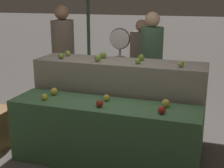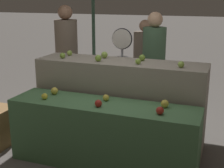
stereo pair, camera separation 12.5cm
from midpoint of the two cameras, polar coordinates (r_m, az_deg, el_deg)
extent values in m
plane|color=#66605B|center=(3.83, -2.47, -14.38)|extent=(60.00, 60.00, 0.00)
cylinder|color=#33513D|center=(6.69, -4.88, 10.41)|extent=(0.07, 0.07, 2.62)
cube|color=#4C7A4C|center=(3.66, -2.54, -9.23)|extent=(2.18, 0.55, 0.76)
cube|color=gray|center=(4.11, 0.44, -3.53)|extent=(2.18, 0.55, 1.13)
sphere|color=gold|center=(3.72, -13.19, -2.34)|extent=(0.07, 0.07, 0.07)
sphere|color=#AD281E|center=(3.40, -3.41, -3.58)|extent=(0.08, 0.08, 0.08)
sphere|color=#AD281E|center=(3.23, 7.99, -4.73)|extent=(0.08, 0.08, 0.08)
sphere|color=gold|center=(3.88, -11.48, -1.35)|extent=(0.09, 0.09, 0.09)
sphere|color=yellow|center=(3.60, -2.08, -2.52)|extent=(0.07, 0.07, 0.07)
sphere|color=gold|center=(3.43, 8.78, -3.48)|extent=(0.09, 0.09, 0.09)
sphere|color=#7AA338|center=(4.16, -10.15, 5.07)|extent=(0.08, 0.08, 0.08)
sphere|color=#7AA338|center=(3.93, -3.57, 4.73)|extent=(0.08, 0.08, 0.08)
sphere|color=#84AD3D|center=(3.78, 3.79, 4.17)|extent=(0.07, 0.07, 0.07)
sphere|color=#8EB247|center=(3.68, 11.53, 3.61)|extent=(0.07, 0.07, 0.07)
sphere|color=#8EB247|center=(4.35, -8.93, 5.57)|extent=(0.08, 0.08, 0.08)
sphere|color=#8EB247|center=(4.15, -2.50, 5.34)|extent=(0.09, 0.09, 0.09)
sphere|color=#7AA338|center=(3.99, 4.46, 4.85)|extent=(0.08, 0.08, 0.08)
cylinder|color=#99999E|center=(4.70, 0.66, 0.39)|extent=(0.04, 0.04, 1.36)
cylinder|color=black|center=(4.57, 0.67, 8.28)|extent=(0.31, 0.01, 0.31)
cylinder|color=silver|center=(4.55, 0.61, 8.26)|extent=(0.28, 0.02, 0.28)
cylinder|color=#99999E|center=(4.59, 0.60, 5.64)|extent=(0.01, 0.01, 0.14)
cylinder|color=#99999E|center=(4.60, 0.60, 4.78)|extent=(0.20, 0.20, 0.03)
cube|color=#2D2D38|center=(4.95, 6.21, -2.34)|extent=(0.27, 0.18, 0.79)
cylinder|color=#476B4C|center=(4.77, 6.48, 6.17)|extent=(0.38, 0.38, 0.69)
sphere|color=tan|center=(4.72, 6.65, 11.65)|extent=(0.22, 0.22, 0.22)
cube|color=#2D2D38|center=(5.40, -9.28, -0.69)|extent=(0.31, 0.23, 0.83)
cylinder|color=#756656|center=(5.23, -9.66, 7.52)|extent=(0.46, 0.46, 0.72)
sphere|color=#936B51|center=(5.19, -9.91, 12.78)|extent=(0.24, 0.24, 0.24)
cube|color=#2D2D38|center=(5.59, 4.49, -0.56)|extent=(0.33, 0.29, 0.72)
cylinder|color=#756656|center=(5.44, 4.64, 6.24)|extent=(0.52, 0.52, 0.62)
sphere|color=tan|center=(5.39, 4.74, 10.58)|extent=(0.20, 0.20, 0.20)
camera|label=1|loc=(0.06, -90.96, -0.27)|focal=50.00mm
camera|label=2|loc=(0.06, 89.04, 0.27)|focal=50.00mm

